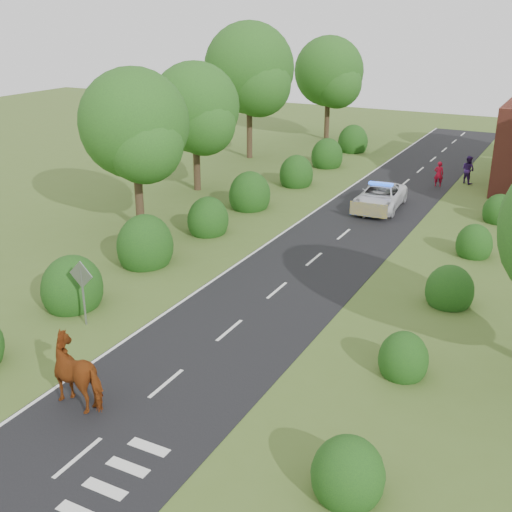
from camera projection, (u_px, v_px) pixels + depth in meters
The scene contains 14 objects.
ground at pixel (166, 384), 20.09m from camera, with size 120.00×120.00×0.00m, color #4B6326.
road at pixel (337, 240), 32.49m from camera, with size 6.00×70.00×0.02m, color black.
road_markings at pixel (291, 247), 31.46m from camera, with size 4.96×70.00×0.01m.
hedgerow_left at pixel (193, 226), 32.29m from camera, with size 2.75×50.41×3.00m.
hedgerow_right at pixel (456, 280), 26.32m from camera, with size 2.10×45.78×2.10m.
tree_left_a at pixel (137, 129), 32.16m from camera, with size 5.74×5.60×8.38m.
tree_left_b at pixel (197, 111), 39.53m from camera, with size 5.74×5.60×8.07m.
tree_left_c at pixel (252, 72), 47.86m from camera, with size 6.97×6.80×10.22m.
tree_left_d at pixel (331, 74), 55.41m from camera, with size 6.15×6.00×8.89m.
road_sign at pixel (82, 283), 23.29m from camera, with size 1.06×0.08×2.53m.
cow at pixel (82, 376), 18.93m from camera, with size 1.29×2.44×1.73m, color #61230F.
police_van at pixel (380, 197), 37.39m from camera, with size 2.65×5.27×1.56m.
pedestrian_red at pixel (439, 174), 42.00m from camera, with size 0.61×0.40×1.67m, color #AC0C22.
pedestrian_purple at pixel (468, 170), 42.75m from camera, with size 0.91×0.71×1.86m, color #321957.
Camera 1 is at (10.47, -14.03, 11.00)m, focal length 45.00 mm.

